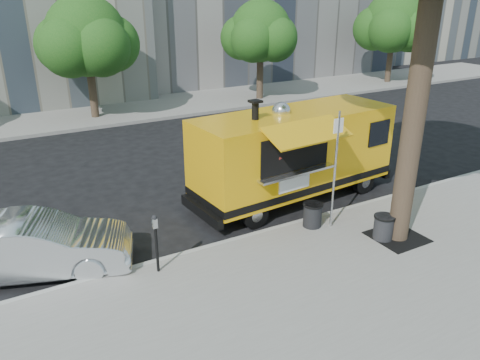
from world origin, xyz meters
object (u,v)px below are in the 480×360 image
object	(u,v)px
far_tree_b	(86,36)
sedan	(35,246)
food_truck	(294,153)
sign_post	(335,164)
far_tree_c	(261,31)
parking_meter	(156,237)
trash_bin_left	(313,214)
trash_bin_right	(384,227)
far_tree_d	(394,22)

from	to	relation	value
far_tree_b	sedan	distance (m)	13.68
food_truck	sign_post	bearing A→B (deg)	-102.50
far_tree_b	far_tree_c	size ratio (longest dim) A/B	1.06
parking_meter	trash_bin_left	world-z (taller)	parking_meter
sign_post	trash_bin_left	bearing A→B (deg)	147.99
food_truck	far_tree_c	bearing A→B (deg)	57.99
sedan	trash_bin_right	size ratio (longest dim) A/B	6.61
parking_meter	far_tree_b	bearing A→B (deg)	81.90
sedan	far_tree_c	bearing A→B (deg)	-28.20
trash_bin_right	sign_post	bearing A→B (deg)	121.10
far_tree_d	trash_bin_left	world-z (taller)	far_tree_d
sign_post	food_truck	distance (m)	2.18
food_truck	trash_bin_right	world-z (taller)	food_truck
trash_bin_right	trash_bin_left	bearing A→B (deg)	128.12
food_truck	sedan	world-z (taller)	food_truck
sign_post	parking_meter	xyz separation A→B (m)	(-4.55, 0.20, -0.87)
food_truck	trash_bin_right	xyz separation A→B (m)	(0.38, -3.24, -0.98)
far_tree_b	food_truck	bearing A→B (deg)	-76.79
parking_meter	sedan	distance (m)	2.66
parking_meter	trash_bin_left	bearing A→B (deg)	0.69
far_tree_c	trash_bin_right	bearing A→B (deg)	-110.96
sign_post	parking_meter	size ratio (longest dim) A/B	2.25
sign_post	trash_bin_left	distance (m)	1.45
far_tree_c	far_tree_d	world-z (taller)	far_tree_d
far_tree_c	trash_bin_left	world-z (taller)	far_tree_c
trash_bin_left	trash_bin_right	bearing A→B (deg)	-51.88
far_tree_b	far_tree_c	distance (m)	9.01
parking_meter	food_truck	distance (m)	5.23
food_truck	sedan	distance (m)	7.13
far_tree_c	sign_post	distance (m)	15.48
sedan	trash_bin_right	xyz separation A→B (m)	(7.45, -2.75, -0.19)
far_tree_d	trash_bin_right	distance (m)	22.22
sign_post	trash_bin_left	xyz separation A→B (m)	(-0.40, 0.25, -1.37)
far_tree_d	sedan	distance (m)	26.58
far_tree_c	sedan	distance (m)	18.33
far_tree_b	far_tree_c	world-z (taller)	far_tree_b
food_truck	trash_bin_left	bearing A→B (deg)	-114.98
sedan	trash_bin_right	bearing A→B (deg)	-91.47
far_tree_d	sedan	bearing A→B (deg)	-151.67
far_tree_b	far_tree_d	bearing A→B (deg)	-0.30
parking_meter	food_truck	xyz separation A→B (m)	(4.85, 1.92, 0.48)
far_tree_c	parking_meter	distance (m)	17.82
far_tree_d	trash_bin_right	size ratio (longest dim) A/B	9.27
sign_post	sedan	size ratio (longest dim) A/B	0.75
trash_bin_left	far_tree_d	bearing A→B (deg)	39.52
trash_bin_right	far_tree_d	bearing A→B (deg)	44.08
far_tree_c	food_truck	bearing A→B (deg)	-117.48
food_truck	trash_bin_left	world-z (taller)	food_truck
far_tree_c	trash_bin_right	distance (m)	16.46
far_tree_d	sign_post	world-z (taller)	far_tree_d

